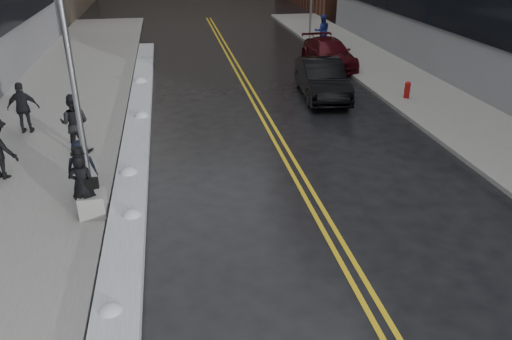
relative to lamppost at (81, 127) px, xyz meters
name	(u,v)px	position (x,y,z in m)	size (l,w,h in m)	color
ground	(232,251)	(3.30, -2.00, -2.53)	(160.00, 160.00, 0.00)	black
sidewalk_west	(54,119)	(-2.45, 8.00, -2.46)	(5.50, 50.00, 0.15)	gray
sidewalk_east	(427,98)	(13.30, 8.00, -2.46)	(4.00, 50.00, 0.15)	gray
lane_line_left	(257,109)	(5.65, 8.00, -2.53)	(0.12, 50.00, 0.01)	gold
lane_line_right	(264,109)	(5.95, 8.00, -2.53)	(0.12, 50.00, 0.01)	gold
snow_ridge	(138,129)	(0.85, 6.00, -2.36)	(0.90, 30.00, 0.34)	silver
lamppost	(81,127)	(0.00, 0.00, 0.00)	(0.65, 0.65, 7.62)	gray
fire_hydrant	(407,89)	(12.30, 8.00, -1.98)	(0.26, 0.26, 0.73)	maroon
pedestrian_fedora	(83,186)	(-0.16, -0.05, -1.52)	(0.63, 0.41, 1.73)	black
pedestrian_b	(75,123)	(-0.98, 4.34, -1.40)	(0.95, 0.74, 1.96)	black
pedestrian_c	(82,169)	(-0.35, 1.12, -1.58)	(0.79, 0.51, 1.61)	black
pedestrian_d	(23,108)	(-3.04, 6.46, -1.46)	(1.08, 0.45, 1.85)	black
pedestrian_east	(322,31)	(11.70, 18.88, -1.39)	(0.97, 0.76, 2.00)	navy
car_black	(322,79)	(8.80, 9.25, -1.71)	(1.74, 4.98, 1.64)	black
car_maroon	(329,53)	(10.80, 14.56, -1.80)	(2.05, 5.05, 1.47)	#420A11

